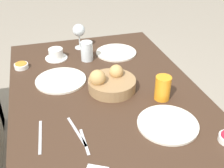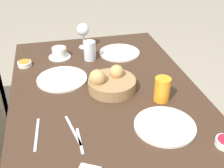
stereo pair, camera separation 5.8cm
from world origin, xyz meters
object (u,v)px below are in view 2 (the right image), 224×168
plate_near_right (119,53)px  wine_glass (83,30)px  fork_silver (37,134)px  coffee_cup (59,53)px  plate_near_left (165,126)px  jam_bowl_honey (25,64)px  juice_glass (162,89)px  spoon_coffee (80,141)px  bread_basket (111,83)px  knife_silver (73,130)px  plate_far_center (62,79)px  water_tumbler (90,51)px

plate_near_right → wine_glass: bearing=55.4°
wine_glass → fork_silver: wine_glass is taller
fork_silver → coffee_cup: bearing=-11.8°
plate_near_left → jam_bowl_honey: 0.87m
juice_glass → spoon_coffee: 0.44m
bread_basket → juice_glass: (-0.14, -0.21, 0.02)m
coffee_cup → knife_silver: 0.66m
plate_near_left → spoon_coffee: bearing=90.5°
fork_silver → bread_basket: bearing=-54.7°
plate_far_center → juice_glass: size_ratio=2.26×
plate_far_center → water_tumbler: (0.20, -0.18, 0.05)m
plate_near_left → fork_silver: size_ratio=1.31×
plate_near_left → knife_silver: size_ratio=1.32×
spoon_coffee → coffee_cup: bearing=1.7°
bread_basket → knife_silver: 0.34m
water_tumbler → knife_silver: water_tumbler is taller
bread_basket → coffee_cup: size_ratio=1.78×
juice_glass → spoon_coffee: (-0.18, 0.40, -0.06)m
wine_glass → fork_silver: (-0.76, 0.30, -0.11)m
water_tumbler → knife_silver: (-0.60, 0.17, -0.05)m
plate_far_center → spoon_coffee: size_ratio=1.80×
juice_glass → bread_basket: bearing=55.8°
knife_silver → coffee_cup: bearing=0.3°
water_tumbler → coffee_cup: (0.07, 0.17, -0.03)m
fork_silver → spoon_coffee: bearing=-115.1°
knife_silver → plate_near_left: bearing=-99.7°
bread_basket → wine_glass: 0.52m
plate_near_left → wine_glass: wine_glass is taller
bread_basket → coffee_cup: (0.41, 0.22, -0.01)m
coffee_cup → plate_near_right: bearing=-94.6°
plate_near_right → wine_glass: (0.14, 0.20, 0.11)m
plate_near_right → spoon_coffee: (-0.70, 0.34, -0.00)m
juice_glass → water_tumbler: juice_glass is taller
wine_glass → coffee_cup: size_ratio=1.21×
plate_near_left → spoon_coffee: size_ratio=1.75×
plate_far_center → juice_glass: (-0.28, -0.43, 0.05)m
plate_near_right → plate_far_center: size_ratio=0.95×
plate_far_center → knife_silver: bearing=-178.5°
wine_glass → spoon_coffee: size_ratio=1.10×
coffee_cup → spoon_coffee: bearing=-178.3°
plate_near_right → knife_silver: plate_near_right is taller
plate_near_right → fork_silver: (-0.63, 0.49, -0.00)m
plate_far_center → water_tumbler: water_tumbler is taller
plate_far_center → spoon_coffee: plate_far_center is taller
knife_silver → jam_bowl_honey: bearing=18.5°
plate_near_right → spoon_coffee: plate_near_right is taller
plate_near_left → plate_near_right: same height
water_tumbler → coffee_cup: water_tumbler is taller
water_tumbler → plate_near_right: bearing=-78.3°
jam_bowl_honey → fork_silver: size_ratio=0.40×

